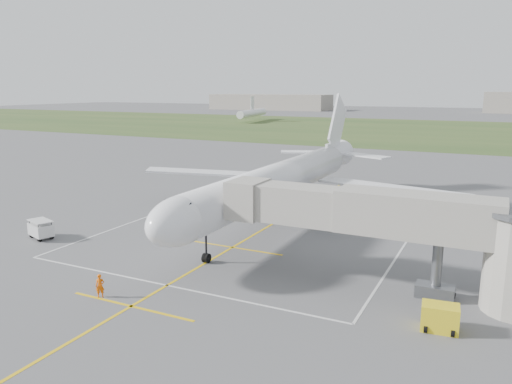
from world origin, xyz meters
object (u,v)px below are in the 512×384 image
at_px(gpu_unit, 440,318).
at_px(ramp_worker_nose, 100,286).
at_px(jet_bridge, 405,228).
at_px(baggage_cart, 41,229).
at_px(airliner, 280,181).
at_px(ramp_worker_wing, 254,207).

xyz_separation_m(gpu_unit, ramp_worker_nose, (-21.74, -5.31, 0.04)).
distance_m(jet_bridge, ramp_worker_nose, 21.61).
bearing_deg(ramp_worker_nose, baggage_cart, 118.49).
xyz_separation_m(gpu_unit, baggage_cart, (-36.80, 2.73, 0.13)).
height_order(airliner, baggage_cart, airliner).
relative_size(airliner, gpu_unit, 20.39).
relative_size(ramp_worker_nose, ramp_worker_wing, 1.08).
xyz_separation_m(baggage_cart, ramp_worker_wing, (14.15, 17.86, -0.15)).
relative_size(baggage_cart, ramp_worker_nose, 1.78).
relative_size(jet_bridge, ramp_worker_wing, 15.09).
relative_size(jet_bridge, ramp_worker_nose, 14.01).
xyz_separation_m(jet_bridge, gpu_unit, (3.13, -4.95, -3.95)).
bearing_deg(ramp_worker_wing, gpu_unit, -158.34).
height_order(airliner, ramp_worker_wing, airliner).
height_order(airliner, gpu_unit, airliner).
bearing_deg(ramp_worker_wing, airliner, -136.13).
bearing_deg(jet_bridge, ramp_worker_wing, 141.30).
bearing_deg(ramp_worker_wing, jet_bridge, -154.76).
distance_m(airliner, ramp_worker_wing, 5.43).
bearing_deg(baggage_cart, jet_bridge, 22.37).
height_order(baggage_cart, ramp_worker_nose, baggage_cart).
relative_size(airliner, ramp_worker_wing, 30.14).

